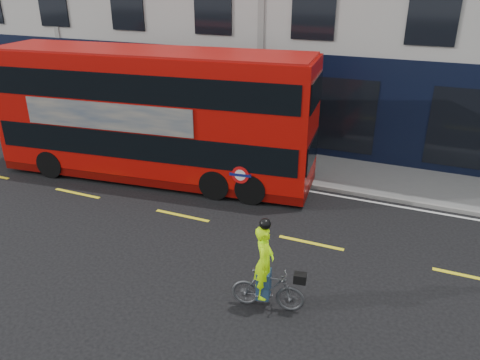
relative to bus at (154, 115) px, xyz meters
The scene contains 7 objects.
ground 4.99m from the bus, 59.11° to the right, with size 120.00×120.00×0.00m, color black.
pavement 4.17m from the bus, 49.85° to the left, with size 60.00×3.00×0.12m, color gray.
kerb 3.40m from the bus, 27.75° to the left, with size 60.00×0.12×0.13m, color gray.
road_edge_line 3.35m from the bus, 21.52° to the left, with size 58.00×0.10×0.01m, color silver.
lane_dashes 3.96m from the bus, 45.35° to the right, with size 58.00×0.12×0.01m, color yellow, non-canonical shape.
bus is the anchor object (origin of this frame).
cyclist 8.20m from the bus, 41.10° to the right, with size 1.66×0.71×2.20m.
Camera 1 is at (6.50, -9.32, 6.72)m, focal length 35.00 mm.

